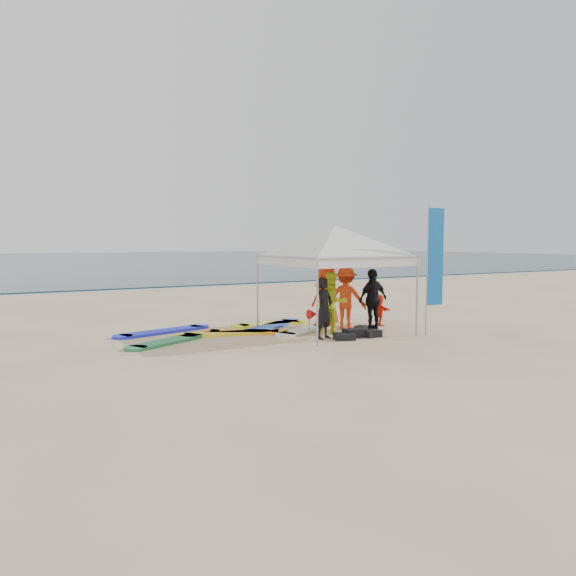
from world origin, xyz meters
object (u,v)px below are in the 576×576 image
(person_orange_b, at_px, (327,293))
(person_black_a, at_px, (324,308))
(person_black_b, at_px, (373,299))
(feather_flag, at_px, (434,258))
(marker_pennant, at_px, (313,314))
(person_yellow, at_px, (333,304))
(canopy_tent, at_px, (335,226))
(person_orange_a, at_px, (346,298))
(surfboard_spread, at_px, (235,331))
(person_seated, at_px, (380,310))

(person_orange_b, bearing_deg, person_black_a, 43.46)
(person_black_b, relative_size, feather_flag, 0.50)
(marker_pennant, bearing_deg, person_yellow, -72.53)
(person_black_a, distance_m, person_orange_b, 2.11)
(canopy_tent, distance_m, marker_pennant, 2.48)
(person_black_a, distance_m, person_yellow, 0.62)
(person_orange_a, distance_m, surfboard_spread, 3.27)
(person_orange_b, bearing_deg, canopy_tent, 56.91)
(person_orange_b, distance_m, canopy_tent, 2.20)
(person_black_a, relative_size, person_seated, 1.72)
(person_seated, height_order, surfboard_spread, person_seated)
(person_orange_b, bearing_deg, person_seated, 145.45)
(person_black_a, xyz_separation_m, person_orange_b, (1.22, 1.72, 0.18))
(person_black_b, height_order, surfboard_spread, person_black_b)
(person_black_b, relative_size, person_orange_b, 0.89)
(person_black_a, xyz_separation_m, person_seated, (2.68, 1.08, -0.33))
(person_seated, height_order, marker_pennant, person_seated)
(person_black_a, bearing_deg, marker_pennant, 50.50)
(person_orange_a, relative_size, person_black_b, 1.03)
(person_seated, bearing_deg, person_black_b, 139.29)
(person_yellow, height_order, marker_pennant, person_yellow)
(person_yellow, xyz_separation_m, feather_flag, (2.40, -1.26, 1.20))
(person_black_a, relative_size, person_black_b, 0.91)
(person_seated, xyz_separation_m, feather_flag, (0.22, -1.98, 1.58))
(person_orange_a, xyz_separation_m, feather_flag, (1.48, -1.93, 1.15))
(person_orange_b, relative_size, person_seated, 2.10)
(feather_flag, bearing_deg, person_black_b, 124.07)
(canopy_tent, bearing_deg, surfboard_spread, 151.39)
(person_black_b, height_order, marker_pennant, person_black_b)
(marker_pennant, height_order, surfboard_spread, marker_pennant)
(person_orange_a, xyz_separation_m, person_seated, (1.26, 0.05, -0.43))
(person_orange_a, bearing_deg, feather_flag, 170.00)
(person_yellow, xyz_separation_m, person_orange_a, (0.92, 0.67, 0.05))
(person_black_a, distance_m, marker_pennant, 1.09)
(feather_flag, distance_m, surfboard_spread, 5.72)
(person_black_b, relative_size, canopy_tent, 0.39)
(person_yellow, height_order, canopy_tent, canopy_tent)
(person_orange_b, distance_m, person_seated, 1.67)
(person_orange_a, height_order, person_seated, person_orange_a)
(person_orange_a, xyz_separation_m, person_orange_b, (-0.20, 0.68, 0.08))
(person_black_a, distance_m, person_orange_a, 1.76)
(person_black_a, bearing_deg, person_black_b, -8.55)
(person_yellow, distance_m, marker_pennant, 0.76)
(person_black_b, bearing_deg, person_black_a, 8.03)
(person_black_b, bearing_deg, person_orange_b, -64.83)
(person_orange_b, distance_m, surfboard_spread, 2.95)
(feather_flag, bearing_deg, surfboard_spread, 146.46)
(person_orange_a, bearing_deg, surfboard_spread, 23.44)
(person_yellow, distance_m, person_black_b, 1.47)
(canopy_tent, height_order, marker_pennant, canopy_tent)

